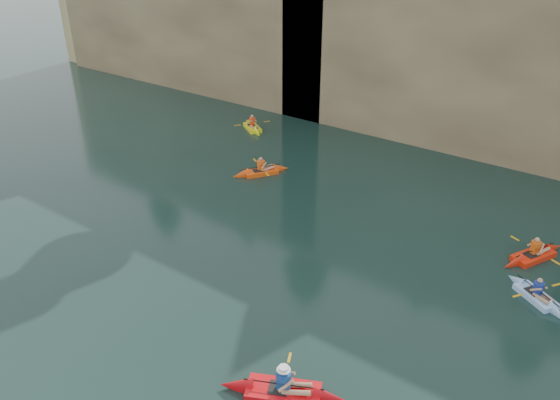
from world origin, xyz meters
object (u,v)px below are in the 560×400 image
Objects in this scene: main_kayaker at (283,392)px; kayaker_ltblue_near at (536,296)px; kayaker_red_far at (533,255)px; kayaker_orange at (261,171)px.

kayaker_ltblue_near is (4.79, 9.02, -0.05)m from main_kayaker.
kayaker_red_far is (-0.74, 2.67, 0.01)m from kayaker_ltblue_near.
main_kayaker is 1.25× the size of kayaker_orange.
kayaker_ltblue_near is at bearing 36.19° from main_kayaker.
main_kayaker is 10.21m from kayaker_ltblue_near.
main_kayaker is 12.37m from kayaker_red_far.
main_kayaker is 1.39× the size of kayaker_ltblue_near.
main_kayaker is at bearing -84.68° from kayaker_ltblue_near.
main_kayaker is 15.16m from kayaker_orange.
kayaker_ltblue_near is at bearing -67.31° from kayaker_orange.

